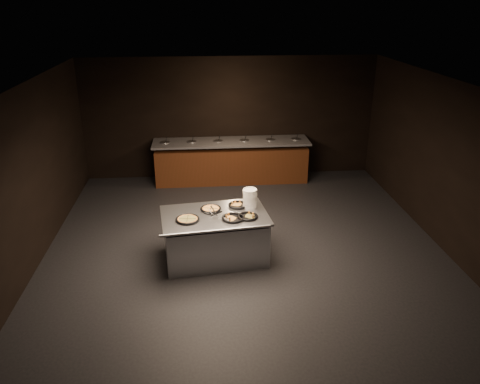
{
  "coord_description": "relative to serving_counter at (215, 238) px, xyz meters",
  "views": [
    {
      "loc": [
        -0.73,
        -7.07,
        4.16
      ],
      "look_at": [
        -0.08,
        0.3,
        1.06
      ],
      "focal_mm": 35.0,
      "sensor_mm": 36.0,
      "label": 1
    }
  ],
  "objects": [
    {
      "name": "pan_cheese_slices_b",
      "position": [
        0.29,
        -0.19,
        0.45
      ],
      "size": [
        0.38,
        0.38,
        0.04
      ],
      "rotation": [
        0.0,
        0.0,
        2.3
      ],
      "color": "black",
      "rests_on": "serving_counter"
    },
    {
      "name": "salad_bar",
      "position": [
        0.54,
        3.64,
        0.04
      ],
      "size": [
        3.7,
        0.83,
        1.18
      ],
      "color": "#582614",
      "rests_on": "ground"
    },
    {
      "name": "room",
      "position": [
        0.54,
        0.08,
        1.05
      ],
      "size": [
        7.02,
        8.02,
        2.92
      ],
      "color": "black",
      "rests_on": "ground"
    },
    {
      "name": "plate_stack",
      "position": [
        0.61,
        0.26,
        0.59
      ],
      "size": [
        0.24,
        0.24,
        0.32
      ],
      "primitive_type": "cylinder",
      "color": "white",
      "rests_on": "serving_counter"
    },
    {
      "name": "server_right",
      "position": [
        0.07,
        -0.2,
        0.51
      ],
      "size": [
        0.31,
        0.16,
        0.16
      ],
      "rotation": [
        0.0,
        0.0,
        -0.34
      ],
      "color": "#B3B5BA",
      "rests_on": "serving_counter"
    },
    {
      "name": "pan_cheese_slices_a",
      "position": [
        0.41,
        0.31,
        0.45
      ],
      "size": [
        0.34,
        0.34,
        0.04
      ],
      "rotation": [
        0.0,
        0.0,
        1.13
      ],
      "color": "black",
      "rests_on": "serving_counter"
    },
    {
      "name": "pan_veggie_slices",
      "position": [
        0.53,
        -0.15,
        0.45
      ],
      "size": [
        0.34,
        0.34,
        0.04
      ],
      "rotation": [
        0.0,
        0.0,
        -0.56
      ],
      "color": "black",
      "rests_on": "serving_counter"
    },
    {
      "name": "pan_cheese_whole",
      "position": [
        -0.06,
        0.19,
        0.45
      ],
      "size": [
        0.35,
        0.35,
        0.04
      ],
      "rotation": [
        0.0,
        0.0,
        -0.24
      ],
      "color": "black",
      "rests_on": "serving_counter"
    },
    {
      "name": "pan_veggie_whole",
      "position": [
        -0.44,
        -0.18,
        0.45
      ],
      "size": [
        0.39,
        0.39,
        0.04
      ],
      "rotation": [
        0.0,
        0.0,
        -0.08
      ],
      "color": "black",
      "rests_on": "serving_counter"
    },
    {
      "name": "server_left",
      "position": [
        -0.04,
        -0.03,
        0.5
      ],
      "size": [
        0.24,
        0.27,
        0.16
      ],
      "rotation": [
        0.0,
        0.0,
        2.31
      ],
      "color": "#B3B5BA",
      "rests_on": "serving_counter"
    },
    {
      "name": "serving_counter",
      "position": [
        0.0,
        0.0,
        0.0
      ],
      "size": [
        1.86,
        1.31,
        0.83
      ],
      "rotation": [
        0.0,
        0.0,
        0.12
      ],
      "color": "#B3B5BA",
      "rests_on": "ground"
    }
  ]
}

